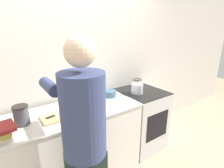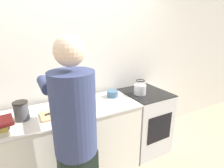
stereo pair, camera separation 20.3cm
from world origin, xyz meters
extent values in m
cube|color=silver|center=(0.00, 0.72, 1.30)|extent=(8.00, 0.05, 2.60)
cube|color=silver|center=(-0.30, 0.31, 0.44)|extent=(1.71, 0.62, 0.88)
cube|color=beige|center=(-0.30, 0.31, 0.89)|extent=(1.74, 0.65, 0.02)
cube|color=silver|center=(0.87, 0.33, 0.44)|extent=(0.58, 0.65, 0.89)
cube|color=black|center=(0.87, 0.33, 0.89)|extent=(0.58, 0.65, 0.01)
cube|color=black|center=(0.87, 0.00, 0.49)|extent=(0.41, 0.01, 0.39)
cylinder|color=navy|center=(-0.35, -0.27, 1.14)|extent=(0.35, 0.35, 0.67)
sphere|color=beige|center=(-0.35, -0.27, 1.62)|extent=(0.22, 0.22, 0.22)
cylinder|color=navy|center=(-0.49, 0.03, 1.32)|extent=(0.10, 0.30, 0.10)
cylinder|color=navy|center=(-0.20, 0.03, 1.32)|extent=(0.10, 0.30, 0.10)
cube|color=tan|center=(-0.41, 0.26, 0.91)|extent=(0.29, 0.23, 0.02)
cube|color=silver|center=(-0.34, 0.29, 0.92)|extent=(0.15, 0.06, 0.01)
cube|color=black|center=(-0.46, 0.27, 0.92)|extent=(0.09, 0.04, 0.01)
cylinder|color=silver|center=(0.75, 0.31, 0.97)|extent=(0.16, 0.16, 0.14)
cone|color=silver|center=(0.75, 0.31, 1.06)|extent=(0.13, 0.13, 0.03)
sphere|color=black|center=(0.75, 0.31, 1.08)|extent=(0.02, 0.02, 0.02)
torus|color=black|center=(0.75, 0.31, 1.10)|extent=(0.12, 0.12, 0.01)
cylinder|color=#426684|center=(0.38, 0.42, 0.94)|extent=(0.15, 0.15, 0.08)
cylinder|color=#4C4C51|center=(-0.71, 0.32, 0.99)|extent=(0.13, 0.13, 0.18)
cylinder|color=#28231E|center=(-0.71, 0.32, 1.08)|extent=(0.14, 0.14, 0.01)
cube|color=beige|center=(-0.89, 0.17, 0.92)|extent=(0.15, 0.23, 0.04)
cube|color=maroon|center=(-0.89, 0.17, 0.99)|extent=(0.23, 0.22, 0.03)
camera|label=1|loc=(-0.85, -1.37, 1.77)|focal=28.00mm
camera|label=2|loc=(-0.68, -1.48, 1.77)|focal=28.00mm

